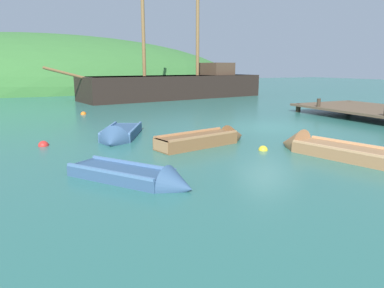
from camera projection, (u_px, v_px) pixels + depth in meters
ground_plane at (267, 127)px, 16.00m from camera, size 120.00×120.00×0.00m
dock at (378, 110)px, 18.87m from camera, size 4.90×8.28×1.53m
shore_hill at (40, 89)px, 44.51m from camera, size 54.47×27.63×13.25m
sailing_ship at (176, 90)px, 30.81m from camera, size 18.76×6.74×11.59m
rowboat_outer_right at (327, 151)px, 11.02m from camera, size 2.15×4.03×1.12m
rowboat_portside at (119, 136)px, 13.38m from camera, size 2.48×3.56×1.09m
rowboat_outer_left at (139, 179)px, 8.34m from camera, size 2.67×3.21×0.89m
rowboat_near_dock at (207, 141)px, 12.38m from camera, size 3.75×1.70×0.89m
buoy_red at (44, 146)px, 12.21m from camera, size 0.35×0.35×0.35m
buoy_yellow at (263, 150)px, 11.57m from camera, size 0.31×0.31×0.31m
buoy_orange at (83, 114)px, 20.32m from camera, size 0.32×0.32×0.32m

